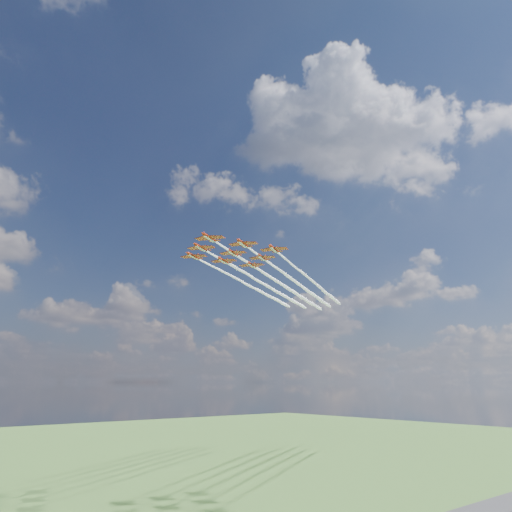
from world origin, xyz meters
name	(u,v)px	position (x,y,z in m)	size (l,w,h in m)	color
ground	(236,497)	(0.00, 0.00, 0.00)	(600.00, 600.00, 0.00)	#2D511E
jet_lead	(274,279)	(34.80, 21.21, 73.40)	(114.98, 71.08, 2.47)	#A82309
jet_row2_port	(296,282)	(46.19, 19.94, 73.40)	(114.98, 71.08, 2.47)	#A82309
jet_row2_starb	(264,284)	(38.96, 31.90, 73.40)	(114.98, 71.08, 2.47)	#A82309
jet_row3_port	(317,285)	(57.59, 18.66, 73.40)	(114.98, 71.08, 2.47)	#A82309
jet_row3_centre	(286,287)	(50.36, 30.62, 73.40)	(114.98, 71.08, 2.47)	#A82309
jet_row3_starb	(256,289)	(43.13, 42.58, 73.40)	(114.98, 71.08, 2.47)	#A82309
jet_row4_port	(306,290)	(61.75, 29.34, 73.40)	(114.98, 71.08, 2.47)	#A82309
jet_row4_starb	(277,291)	(54.52, 41.30, 73.40)	(114.98, 71.08, 2.47)	#A82309
jet_tail	(296,294)	(65.91, 40.03, 73.40)	(114.98, 71.08, 2.47)	#A82309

